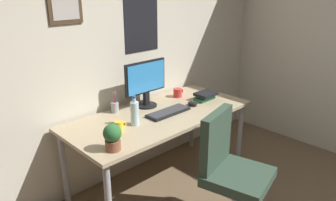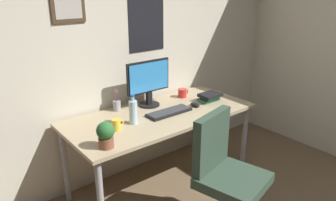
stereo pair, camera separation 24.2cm
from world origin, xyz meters
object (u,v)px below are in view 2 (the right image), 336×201
computer_mouse (195,105)px  book_stack_left (210,97)px  water_bottle (133,112)px  potted_plant (106,134)px  office_chair (224,169)px  coffee_mug_far (182,93)px  keyboard (169,112)px  coffee_mug_near (116,125)px  pen_cup (117,105)px  monitor (149,81)px

computer_mouse → book_stack_left: bearing=5.8°
water_bottle → potted_plant: (-0.38, -0.23, -0.00)m
office_chair → coffee_mug_far: size_ratio=7.51×
keyboard → coffee_mug_near: (-0.55, -0.01, 0.03)m
pen_cup → office_chair: bearing=-74.6°
computer_mouse → coffee_mug_far: 0.29m
office_chair → keyboard: (0.04, 0.71, 0.23)m
coffee_mug_near → computer_mouse: bearing=-0.5°
keyboard → water_bottle: size_ratio=1.70×
monitor → pen_cup: (-0.31, 0.07, -0.19)m
water_bottle → potted_plant: 0.44m
water_bottle → coffee_mug_near: water_bottle is taller
monitor → pen_cup: bearing=166.7°
keyboard → pen_cup: (-0.33, 0.36, 0.04)m
office_chair → monitor: (0.01, 0.99, 0.46)m
keyboard → potted_plant: bearing=-163.8°
computer_mouse → potted_plant: (-1.05, -0.20, 0.09)m
pen_cup → potted_plant: bearing=-126.2°
office_chair → computer_mouse: office_chair is taller
office_chair → coffee_mug_far: bearing=66.6°
pen_cup → book_stack_left: pen_cup is taller
computer_mouse → water_bottle: size_ratio=0.44×
water_bottle → coffee_mug_near: bearing=-172.6°
coffee_mug_far → potted_plant: potted_plant is taller
office_chair → coffee_mug_near: office_chair is taller
pen_cup → book_stack_left: (0.85, -0.35, -0.01)m
coffee_mug_far → book_stack_left: (0.13, -0.26, -0.00)m
computer_mouse → book_stack_left: book_stack_left is taller
monitor → coffee_mug_near: 0.63m
monitor → coffee_mug_near: size_ratio=4.21×
monitor → book_stack_left: monitor is taller
keyboard → monitor: bearing=94.3°
keyboard → coffee_mug_far: coffee_mug_far is taller
office_chair → computer_mouse: bearing=64.1°
keyboard → book_stack_left: book_stack_left is taller
monitor → book_stack_left: 0.64m
office_chair → book_stack_left: (0.55, 0.71, 0.26)m
office_chair → book_stack_left: size_ratio=4.55×
keyboard → water_bottle: bearing=178.2°
coffee_mug_far → pen_cup: size_ratio=0.63×
office_chair → computer_mouse: size_ratio=8.64×
computer_mouse → water_bottle: 0.68m
monitor → coffee_mug_far: 0.45m
monitor → coffee_mug_far: (0.41, -0.02, -0.20)m
book_stack_left → coffee_mug_far: bearing=117.1°
computer_mouse → office_chair: bearing=-115.9°
coffee_mug_far → office_chair: bearing=-113.4°
monitor → book_stack_left: bearing=-27.4°
coffee_mug_near → coffee_mug_far: 0.97m
monitor → water_bottle: bearing=-142.4°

